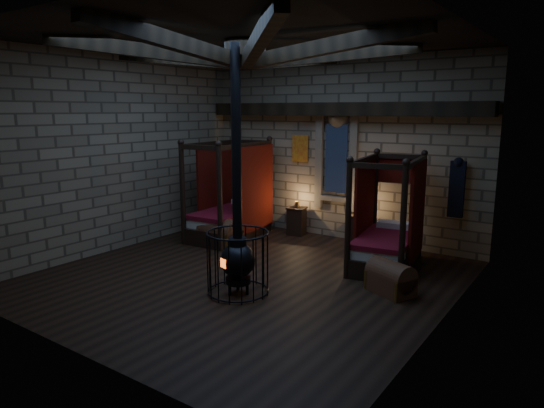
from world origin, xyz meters
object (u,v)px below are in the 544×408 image
Objects in this scene: bed_right at (387,240)px; trunk_right at (391,279)px; bed_left at (231,214)px; stove at (238,257)px; trunk_left at (220,233)px.

bed_right is 1.52m from trunk_right.
stove is at bearing -52.70° from bed_left.
stove reaches higher than bed_right.
bed_right is at bearing -4.02° from bed_left.
bed_left is at bearing 171.05° from bed_right.
bed_right reaches higher than trunk_right.
trunk_left reaches higher than trunk_right.
bed_right is 3.70m from trunk_left.
trunk_left is 2.93m from stove.
stove reaches higher than trunk_right.
trunk_left is at bearing -70.30° from bed_left.
bed_left reaches higher than trunk_left.
bed_right is 2.33× the size of trunk_left.
trunk_left is at bearing -162.92° from trunk_right.
trunk_right is (4.22, -0.52, -0.05)m from trunk_left.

